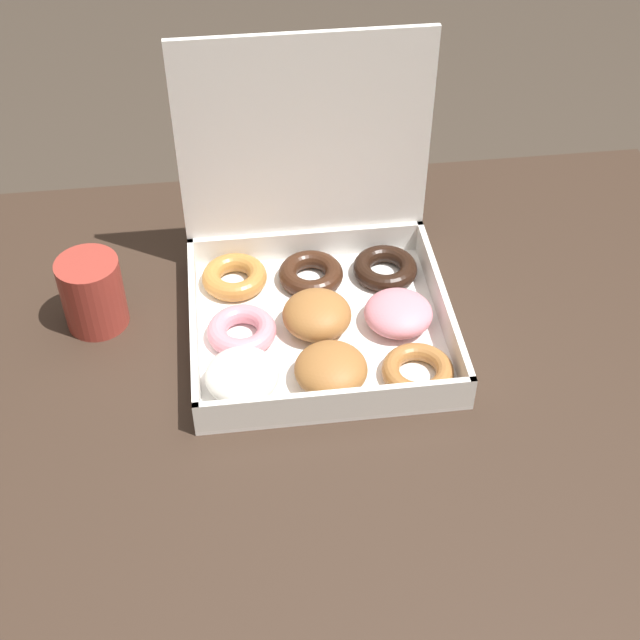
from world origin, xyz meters
TOP-DOWN VIEW (x-y plane):
  - dining_table at (0.00, 0.00)m, footprint 1.09×0.86m
  - donut_box at (-0.03, 0.09)m, footprint 0.33×0.31m
  - coffee_mug at (-0.31, 0.12)m, footprint 0.08×0.08m

SIDE VIEW (x-z plane):
  - dining_table at x=0.00m, z-range 0.28..1.05m
  - coffee_mug at x=-0.31m, z-range 0.78..0.87m
  - donut_box at x=-0.03m, z-range 0.66..0.99m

